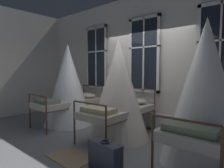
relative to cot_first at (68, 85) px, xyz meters
The scene contains 8 objects.
ground 2.08m from the cot_first, ahead, with size 19.02×19.02×0.00m, color slate.
back_wall_with_windows 2.25m from the cot_first, 33.96° to the left, with size 7.99×0.10×3.51m, color silver.
window_bank 2.08m from the cot_first, 31.24° to the left, with size 4.42×0.10×2.81m.
cot_first is the anchor object (origin of this frame).
cot_second 1.75m from the cot_first, ahead, with size 1.37×1.89×2.20m.
cot_third 3.56m from the cot_first, ahead, with size 1.37×1.87×2.34m.
rug_second 2.43m from the cot_first, 35.32° to the right, with size 0.80×0.56×0.01m, color #8E7A5B.
suitcase_dark 2.94m from the cot_first, 25.57° to the right, with size 0.57×0.26×0.47m.
Camera 1 is at (2.64, -3.23, 1.51)m, focal length 30.68 mm.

